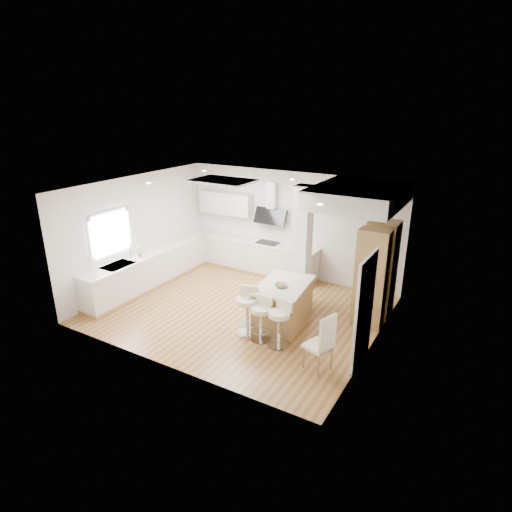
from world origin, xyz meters
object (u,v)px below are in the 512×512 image
Objects in this scene: bar_stool_a at (247,308)px; bar_stool_b at (261,317)px; dining_chair at (323,341)px; bar_stool_c at (280,322)px; peninsula at (283,303)px.

bar_stool_b is (0.37, -0.08, -0.05)m from bar_stool_a.
dining_chair is at bearing -14.22° from bar_stool_b.
bar_stool_b is at bearing -27.04° from bar_stool_a.
bar_stool_a reaches higher than bar_stool_c.
bar_stool_a is 0.38m from bar_stool_b.
bar_stool_c is (0.38, -0.89, 0.08)m from peninsula.
bar_stool_b is (-0.04, -0.86, 0.07)m from peninsula.
peninsula is at bearing 127.72° from bar_stool_c.
dining_chair is (1.43, -0.37, 0.08)m from bar_stool_b.
peninsula reaches higher than bar_stool_b.
dining_chair reaches higher than bar_stool_c.
bar_stool_c reaches higher than bar_stool_b.
peninsula is at bearing 156.57° from dining_chair.
bar_stool_b is at bearing -176.36° from dining_chair.
bar_stool_c is 0.85× the size of dining_chair.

